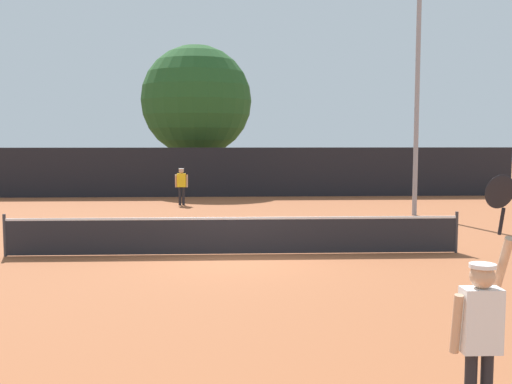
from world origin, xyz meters
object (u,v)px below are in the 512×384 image
object	(u,v)px
player_receiving	(181,183)
large_tree	(196,101)
light_pole	(417,83)
tennis_ball	(312,236)
player_serving	(481,322)
parked_car_near	(110,173)

from	to	relation	value
player_receiving	large_tree	xyz separation A→B (m)	(0.25, 7.90, 4.10)
light_pole	tennis_ball	bearing A→B (deg)	-133.50
light_pole	player_serving	bearing A→B (deg)	-105.42
player_serving	large_tree	world-z (taller)	large_tree
tennis_ball	large_tree	world-z (taller)	large_tree
player_receiving	light_pole	size ratio (longest dim) A/B	0.18
player_receiving	light_pole	xyz separation A→B (m)	(9.27, -3.92, 4.06)
tennis_ball	parked_car_near	size ratio (longest dim) A/B	0.02
light_pole	player_receiving	bearing A→B (deg)	157.10
tennis_ball	parked_car_near	xyz separation A→B (m)	(-10.04, 20.29, 0.74)
player_receiving	tennis_ball	world-z (taller)	player_receiving
large_tree	tennis_ball	bearing A→B (deg)	-75.45
light_pole	large_tree	size ratio (longest dim) A/B	1.09
tennis_ball	player_receiving	bearing A→B (deg)	117.49
light_pole	parked_car_near	distance (m)	21.71
player_serving	large_tree	bearing A→B (deg)	98.56
tennis_ball	large_tree	bearing A→B (deg)	104.55
light_pole	large_tree	world-z (taller)	light_pole
tennis_ball	parked_car_near	distance (m)	22.65
tennis_ball	large_tree	size ratio (longest dim) A/B	0.01
large_tree	player_serving	bearing A→B (deg)	-81.44
player_receiving	player_serving	bearing A→B (deg)	102.39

